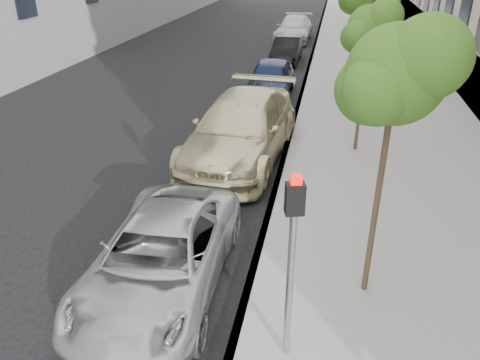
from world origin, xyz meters
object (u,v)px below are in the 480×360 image
(tree_near, at_px, (398,75))
(sedan_blue, at_px, (270,79))
(signal_pole, at_px, (292,250))
(sedan_black, at_px, (287,50))
(tree_mid, at_px, (371,27))
(suv, at_px, (241,129))
(sedan_rear, at_px, (294,29))
(minivan, at_px, (161,257))

(tree_near, xyz_separation_m, sedan_blue, (-3.33, 11.82, -3.21))
(tree_near, distance_m, signal_pole, 2.89)
(signal_pole, bearing_deg, sedan_black, 80.08)
(tree_near, relative_size, tree_mid, 1.10)
(suv, bearing_deg, sedan_rear, 94.87)
(sedan_black, height_order, sedan_rear, sedan_rear)
(sedan_blue, bearing_deg, sedan_rear, 89.99)
(tree_mid, bearing_deg, sedan_blue, 122.00)
(tree_mid, distance_m, suv, 4.42)
(suv, distance_m, sedan_blue, 6.27)
(tree_mid, bearing_deg, signal_pole, -98.56)
(signal_pole, distance_m, sedan_blue, 13.76)
(minivan, bearing_deg, tree_mid, 61.32)
(tree_near, xyz_separation_m, sedan_black, (-3.33, 18.37, -3.32))
(minivan, bearing_deg, signal_pole, -28.83)
(tree_near, bearing_deg, sedan_blue, 105.72)
(tree_mid, relative_size, minivan, 0.90)
(minivan, relative_size, suv, 0.78)
(sedan_rear, bearing_deg, sedan_black, -86.53)
(tree_mid, relative_size, sedan_black, 1.11)
(suv, height_order, sedan_rear, suv)
(suv, bearing_deg, minivan, -88.37)
(sedan_blue, relative_size, sedan_rear, 0.83)
(minivan, distance_m, sedan_black, 18.86)
(sedan_blue, height_order, sedan_rear, sedan_rear)
(tree_near, height_order, tree_mid, tree_near)
(signal_pole, xyz_separation_m, sedan_rear, (-2.28, 26.43, -1.23))
(sedan_black, bearing_deg, tree_near, -78.53)
(tree_mid, distance_m, sedan_blue, 6.91)
(suv, bearing_deg, sedan_blue, 94.29)
(tree_near, distance_m, suv, 7.17)
(minivan, height_order, suv, suv)
(suv, relative_size, sedan_blue, 1.40)
(tree_mid, height_order, minivan, tree_mid)
(sedan_rear, bearing_deg, signal_pole, -83.35)
(tree_mid, xyz_separation_m, minivan, (-3.61, -6.99, -2.98))
(tree_near, relative_size, signal_pole, 1.59)
(tree_mid, distance_m, sedan_black, 12.69)
(tree_near, distance_m, sedan_black, 18.96)
(tree_mid, bearing_deg, sedan_black, 105.66)
(tree_mid, height_order, sedan_black, tree_mid)
(tree_near, height_order, suv, tree_near)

